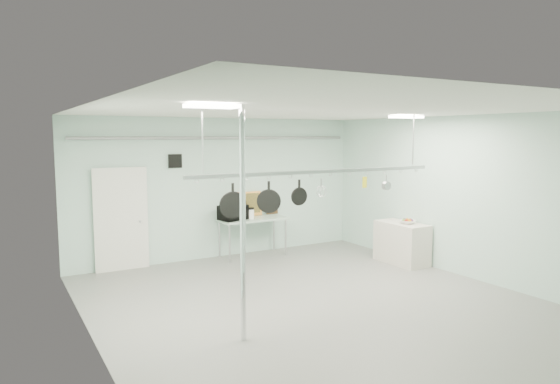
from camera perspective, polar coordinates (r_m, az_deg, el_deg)
floor at (r=8.48m, az=4.62°, el=-12.84°), size 8.00×8.00×0.00m
ceiling at (r=8.01m, az=4.82°, el=9.23°), size 7.00×8.00×0.02m
back_wall at (r=11.56m, az=-6.68°, el=0.46°), size 7.00×0.02×3.20m
right_wall at (r=10.47m, az=20.57°, el=-0.53°), size 0.02×8.00×3.20m
door at (r=10.88m, az=-17.72°, el=-3.10°), size 1.10×0.10×2.20m
wall_vent at (r=11.10m, az=-11.90°, el=3.48°), size 0.30×0.04×0.30m
conduit_pipe at (r=11.42m, az=-6.58°, el=6.17°), size 6.60×0.07×0.07m
chrome_pole at (r=6.73m, az=-4.28°, el=-3.83°), size 0.08×0.08×3.20m
prep_table at (r=11.57m, az=-3.13°, el=-3.34°), size 1.60×0.70×0.91m
side_cabinet at (r=11.35m, az=13.74°, el=-5.68°), size 0.60×1.20×0.90m
pot_rack at (r=8.38m, az=4.70°, el=2.54°), size 4.80×0.06×1.00m
light_panel_left at (r=6.24m, az=-7.77°, el=9.72°), size 0.65×0.30×0.05m
light_panel_right at (r=10.01m, az=14.24°, el=8.33°), size 0.65×0.30×0.05m
microwave at (r=11.30m, az=-5.39°, el=-2.36°), size 0.71×0.58×0.34m
coffee_canister at (r=11.43m, az=-3.37°, el=-2.53°), size 0.20×0.20×0.22m
painting_large at (r=11.77m, az=-3.87°, el=-1.39°), size 0.78×0.13×0.58m
painting_small at (r=12.12m, az=-0.95°, el=-1.94°), size 0.31×0.11×0.25m
fruit_bowl at (r=11.16m, az=14.37°, el=-3.33°), size 0.37×0.37×0.08m
skillet_left at (r=7.61m, az=-5.41°, el=-1.03°), size 0.42×0.15×0.55m
skillet_mid at (r=7.89m, az=-1.29°, el=-0.60°), size 0.36×0.24×0.51m
skillet_right at (r=8.18m, az=2.21°, el=0.00°), size 0.30×0.08×0.41m
whisk at (r=8.42m, az=4.75°, el=0.35°), size 0.23×0.23×0.36m
grater at (r=8.98m, az=9.64°, el=1.11°), size 0.09×0.05×0.22m
saucepan at (r=9.31m, az=12.06°, el=1.05°), size 0.16×0.11×0.28m
fruit_cluster at (r=11.16m, az=14.38°, el=-3.13°), size 0.24×0.24×0.09m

